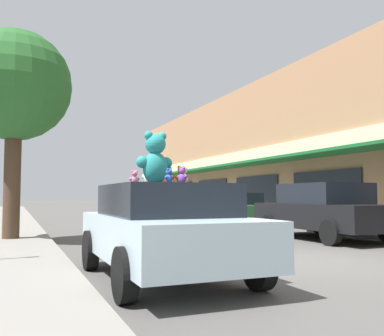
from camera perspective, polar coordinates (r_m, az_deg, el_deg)
ground_plane at (r=8.99m, az=15.08°, el=-11.94°), size 260.00×260.00×0.00m
storefront_row at (r=27.60m, az=19.17°, el=1.82°), size 13.53×39.79×7.77m
plush_art_car at (r=6.82m, az=-3.71°, el=-7.97°), size 2.09×4.15×1.48m
teddy_bear_giant at (r=7.01m, az=-4.93°, el=1.20°), size 0.65×0.42×0.87m
teddy_bear_purple at (r=6.29m, az=-1.33°, el=-1.02°), size 0.15×0.18×0.24m
teddy_bear_orange at (r=7.23m, az=-1.45°, el=-1.05°), size 0.25×0.16×0.33m
teddy_bear_blue at (r=6.58m, az=-3.08°, el=-1.13°), size 0.17×0.16×0.25m
teddy_bear_white at (r=7.53m, az=-5.78°, el=-0.96°), size 0.26×0.25×0.38m
teddy_bear_red at (r=7.40m, az=-3.21°, el=-1.12°), size 0.20×0.24×0.32m
teddy_bear_pink at (r=7.53m, az=-7.67°, el=-1.34°), size 0.20×0.13×0.27m
teddy_bear_cream at (r=7.39m, az=-1.14°, el=-1.03°), size 0.24×0.23×0.35m
parked_car_far_center at (r=13.57m, az=17.21°, el=-5.41°), size 2.23×4.68×1.68m
parked_car_far_right at (r=18.68m, az=5.11°, el=-5.34°), size 2.20×4.60×1.43m
street_tree at (r=13.13m, az=-22.56°, el=9.97°), size 3.11×3.11×5.81m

